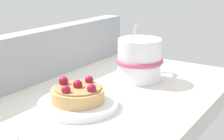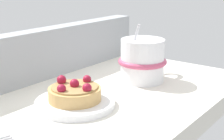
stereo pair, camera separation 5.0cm
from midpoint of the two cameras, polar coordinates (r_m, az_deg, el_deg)
name	(u,v)px [view 2 (the right image)]	position (r cm, az deg, el deg)	size (l,w,h in cm)	color
ground_plane	(94,108)	(62.36, -0.87, -6.50)	(66.94, 38.02, 3.88)	silver
window_rail_back	(32,56)	(71.31, -11.62, 2.27)	(65.60, 4.18, 10.66)	#9EA3A8
dessert_plate	(75,103)	(57.99, -3.88, -5.72)	(13.85, 13.85, 1.13)	white
raspberry_tart	(75,92)	(57.28, -3.93, -3.88)	(9.10, 9.10, 3.89)	tan
coffee_mug	(143,60)	(70.79, 7.34, 1.66)	(13.64, 10.31, 12.34)	white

